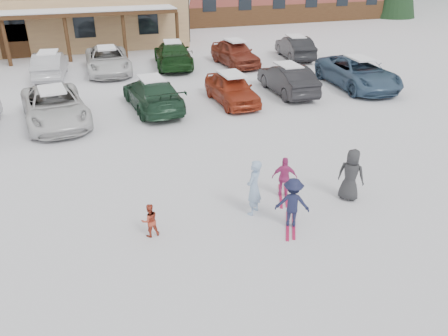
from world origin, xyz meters
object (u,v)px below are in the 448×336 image
object	(u,v)px
adult_skier	(254,188)
parked_car_5	(287,79)
child_navy	(293,203)
parked_car_3	(153,94)
parked_car_11	(173,54)
bystander_dark	(351,175)
child_magenta	(285,177)
parked_car_4	(232,88)
parked_car_6	(358,73)
parked_car_2	(55,106)
parked_car_9	(50,65)
parked_car_10	(108,60)
toddler_red	(150,220)
parked_car_12	(235,53)
parked_car_13	(295,47)

from	to	relation	value
adult_skier	parked_car_5	distance (m)	11.55
child_navy	adult_skier	bearing A→B (deg)	-25.00
child_navy	parked_car_3	world-z (taller)	parked_car_3
parked_car_11	bystander_dark	bearing A→B (deg)	101.81
child_magenta	parked_car_5	size ratio (longest dim) A/B	0.28
parked_car_4	adult_skier	bearing A→B (deg)	-107.99
parked_car_4	parked_car_5	world-z (taller)	parked_car_5
bystander_dark	child_navy	bearing A→B (deg)	67.45
adult_skier	parked_car_11	size ratio (longest dim) A/B	0.30
child_navy	parked_car_4	world-z (taller)	parked_car_4
parked_car_3	parked_car_6	distance (m)	10.89
parked_car_5	parked_car_6	bearing A→B (deg)	178.79
bystander_dark	adult_skier	bearing A→B (deg)	45.88
adult_skier	bystander_dark	world-z (taller)	adult_skier
parked_car_2	parked_car_9	world-z (taller)	parked_car_2
adult_skier	child_magenta	distance (m)	1.34
child_navy	bystander_dark	bearing A→B (deg)	-135.07
parked_car_10	parked_car_9	bearing A→B (deg)	-176.66
adult_skier	child_magenta	size ratio (longest dim) A/B	1.28
adult_skier	parked_car_6	xyz separation A→B (m)	(9.88, 9.79, -0.03)
adult_skier	parked_car_10	world-z (taller)	adult_skier
parked_car_6	parked_car_2	bearing A→B (deg)	-174.81
parked_car_6	parked_car_10	xyz separation A→B (m)	(-12.19, 7.34, -0.04)
toddler_red	parked_car_2	bearing A→B (deg)	-83.97
parked_car_12	parked_car_6	bearing A→B (deg)	-60.86
adult_skier	parked_car_13	world-z (taller)	adult_skier
parked_car_5	parked_car_12	world-z (taller)	parked_car_12
parked_car_9	parked_car_13	bearing A→B (deg)	-174.79
bystander_dark	parked_car_9	xyz separation A→B (m)	(-8.46, 17.18, -0.06)
parked_car_5	parked_car_13	size ratio (longest dim) A/B	1.00
parked_car_12	parked_car_13	xyz separation A→B (m)	(4.47, 0.60, -0.05)
parked_car_2	parked_car_3	distance (m)	4.22
bystander_dark	toddler_red	bearing A→B (deg)	49.14
parked_car_2	parked_car_9	xyz separation A→B (m)	(-0.32, 7.79, -0.00)
parked_car_9	parked_car_10	distance (m)	3.21
parked_car_3	parked_car_13	world-z (taller)	parked_car_13
parked_car_13	toddler_red	bearing A→B (deg)	62.04
parked_car_11	parked_car_3	bearing A→B (deg)	78.38
toddler_red	parked_car_9	size ratio (longest dim) A/B	0.21
toddler_red	parked_car_5	world-z (taller)	parked_car_5
toddler_red	parked_car_13	distance (m)	21.45
parked_car_3	parked_car_4	distance (m)	3.71
child_navy	bystander_dark	size ratio (longest dim) A/B	0.89
parked_car_4	parked_car_10	xyz separation A→B (m)	(-5.01, 7.74, 0.04)
parked_car_2	parked_car_5	size ratio (longest dim) A/B	1.18
parked_car_2	parked_car_13	distance (m)	17.00
parked_car_3	child_magenta	bearing A→B (deg)	99.24
parked_car_13	child_magenta	bearing A→B (deg)	70.82
parked_car_3	parked_car_10	world-z (taller)	parked_car_10
parked_car_4	parked_car_5	xyz separation A→B (m)	(3.17, 0.55, 0.03)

